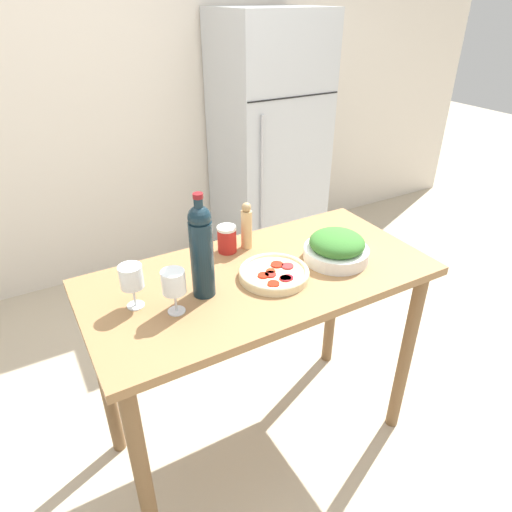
{
  "coord_description": "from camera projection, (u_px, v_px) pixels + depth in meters",
  "views": [
    {
      "loc": [
        -0.73,
        -1.25,
        1.82
      ],
      "look_at": [
        0.0,
        0.03,
        0.96
      ],
      "focal_mm": 32.0,
      "sensor_mm": 36.0,
      "label": 1
    }
  ],
  "objects": [
    {
      "name": "salad_bowl",
      "position": [
        337.0,
        248.0,
        1.77
      ],
      "size": [
        0.25,
        0.25,
        0.12
      ],
      "color": "white",
      "rests_on": "prep_counter"
    },
    {
      "name": "wine_glass_far",
      "position": [
        131.0,
        279.0,
        1.48
      ],
      "size": [
        0.08,
        0.08,
        0.16
      ],
      "color": "silver",
      "rests_on": "prep_counter"
    },
    {
      "name": "wall_back",
      "position": [
        115.0,
        85.0,
        2.89
      ],
      "size": [
        6.4,
        0.08,
        2.6
      ],
      "color": "silver",
      "rests_on": "ground_plane"
    },
    {
      "name": "refrigerator",
      "position": [
        268.0,
        146.0,
        3.23
      ],
      "size": [
        0.68,
        0.64,
        1.74
      ],
      "color": "#B7BCC1",
      "rests_on": "ground_plane"
    },
    {
      "name": "wine_glass_near",
      "position": [
        174.0,
        284.0,
        1.45
      ],
      "size": [
        0.08,
        0.08,
        0.16
      ],
      "color": "silver",
      "rests_on": "prep_counter"
    },
    {
      "name": "homemade_pizza",
      "position": [
        274.0,
        273.0,
        1.68
      ],
      "size": [
        0.26,
        0.26,
        0.03
      ],
      "color": "beige",
      "rests_on": "prep_counter"
    },
    {
      "name": "pepper_mill",
      "position": [
        247.0,
        226.0,
        1.84
      ],
      "size": [
        0.05,
        0.05,
        0.2
      ],
      "color": "tan",
      "rests_on": "prep_counter"
    },
    {
      "name": "prep_counter",
      "position": [
        260.0,
        304.0,
        1.78
      ],
      "size": [
        1.3,
        0.64,
        0.9
      ],
      "color": "olive",
      "rests_on": "ground_plane"
    },
    {
      "name": "wine_bottle",
      "position": [
        202.0,
        249.0,
        1.51
      ],
      "size": [
        0.08,
        0.08,
        0.38
      ],
      "color": "#142833",
      "rests_on": "prep_counter"
    },
    {
      "name": "salt_canister",
      "position": [
        227.0,
        239.0,
        1.83
      ],
      "size": [
        0.08,
        0.08,
        0.11
      ],
      "color": "#B2231E",
      "rests_on": "prep_counter"
    },
    {
      "name": "ground_plane",
      "position": [
        259.0,
        434.0,
        2.16
      ],
      "size": [
        14.0,
        14.0,
        0.0
      ],
      "primitive_type": "plane",
      "color": "#BCAD93"
    }
  ]
}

